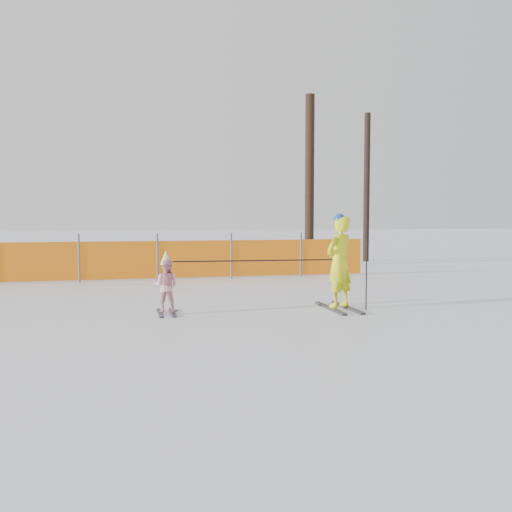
% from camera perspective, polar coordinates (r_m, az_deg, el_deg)
% --- Properties ---
extents(ground, '(120.00, 120.00, 0.00)m').
position_cam_1_polar(ground, '(9.73, 0.69, -6.09)').
color(ground, white).
rests_on(ground, ground).
extents(adult, '(0.73, 1.44, 1.75)m').
position_cam_1_polar(adult, '(10.54, 8.32, -0.57)').
color(adult, black).
rests_on(adult, ground).
extents(child, '(0.55, 0.87, 1.11)m').
position_cam_1_polar(child, '(10.07, -8.99, -2.89)').
color(child, black).
rests_on(child, ground).
extents(ski_poles, '(3.47, 0.43, 1.30)m').
position_cam_1_polar(ski_poles, '(10.24, 3.40, -0.89)').
color(ski_poles, black).
rests_on(ski_poles, ground).
extents(safety_fence, '(15.84, 0.06, 1.25)m').
position_cam_1_polar(safety_fence, '(15.40, -17.91, -0.47)').
color(safety_fence, '#595960').
rests_on(safety_fence, ground).
extents(tree_trunks, '(3.02, 1.70, 5.82)m').
position_cam_1_polar(tree_trunks, '(20.44, 7.42, 7.22)').
color(tree_trunks, black).
rests_on(tree_trunks, ground).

